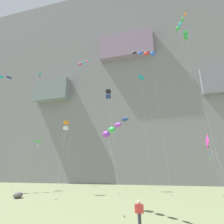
% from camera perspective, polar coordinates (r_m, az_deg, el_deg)
% --- Properties ---
extents(cliff_face, '(180.00, 33.55, 68.39)m').
position_cam_1_polar(cliff_face, '(72.49, 6.98, 7.55)').
color(cliff_face, gray).
rests_on(cliff_face, ground).
extents(boulder_foreground_right, '(1.70, 1.86, 0.77)m').
position_cam_1_polar(boulder_foreground_right, '(29.30, -27.06, -21.86)').
color(boulder_foreground_right, '#605B59').
rests_on(boulder_foreground_right, ground).
extents(spectator_watching_left, '(0.57, 0.24, 1.61)m').
position_cam_1_polar(spectator_watching_left, '(13.30, 8.42, -28.54)').
color(spectator_watching_left, '#38333D').
rests_on(spectator_watching_left, ground).
extents(kite_diamond_low_right, '(1.84, 1.48, 25.38)m').
position_cam_1_polar(kite_diamond_low_right, '(44.31, 9.11, 9.38)').
color(kite_diamond_low_right, teal).
rests_on(kite_diamond_low_right, ground).
extents(kite_windsock_mid_left, '(3.69, 4.28, 7.73)m').
position_cam_1_polar(kite_windsock_mid_left, '(17.70, -0.26, -5.69)').
color(kite_windsock_mid_left, purple).
rests_on(kite_windsock_mid_left, ground).
extents(kite_box_mid_center, '(2.42, 4.93, 11.30)m').
position_cam_1_polar(kite_box_mid_center, '(31.53, -14.04, -4.07)').
color(kite_box_mid_center, orange).
rests_on(kite_box_mid_center, ground).
extents(kite_delta_upper_right, '(2.13, 1.90, 30.46)m').
position_cam_1_polar(kite_delta_upper_right, '(59.06, -21.95, 9.60)').
color(kite_delta_upper_right, '#38B2D1').
rests_on(kite_delta_upper_right, ground).
extents(kite_windsock_high_right, '(3.11, 5.00, 32.01)m').
position_cam_1_polar(kite_windsock_high_right, '(43.30, 20.24, 23.93)').
color(kite_windsock_high_right, green).
rests_on(kite_windsock_high_right, ground).
extents(kite_windsock_high_center, '(5.43, 3.73, 27.14)m').
position_cam_1_polar(kite_windsock_high_center, '(40.20, 10.82, 17.35)').
color(kite_windsock_high_center, blue).
rests_on(kite_windsock_high_center, ground).
extents(kite_box_low_left, '(3.42, 4.56, 19.21)m').
position_cam_1_polar(kite_box_low_left, '(37.72, -1.15, 5.55)').
color(kite_box_low_left, black).
rests_on(kite_box_low_left, ground).
extents(kite_box_near_cliff, '(2.09, 3.86, 31.03)m').
position_cam_1_polar(kite_box_near_cliff, '(44.04, 21.84, 21.10)').
color(kite_box_near_cliff, green).
rests_on(kite_box_near_cliff, ground).
extents(kite_delta_mid_right, '(3.23, 3.59, 8.34)m').
position_cam_1_polar(kite_delta_mid_right, '(39.63, -21.77, -9.70)').
color(kite_delta_mid_right, green).
rests_on(kite_delta_mid_right, ground).
extents(kite_windsock_front_field, '(4.48, 4.61, 33.89)m').
position_cam_1_polar(kite_windsock_front_field, '(56.15, -8.92, 14.69)').
color(kite_windsock_front_field, '#CC3399').
rests_on(kite_windsock_front_field, ground).
extents(kite_diamond_far_left, '(2.19, 2.07, 7.15)m').
position_cam_1_polar(kite_diamond_far_left, '(21.76, 27.66, -8.61)').
color(kite_diamond_far_left, '#CC3399').
rests_on(kite_diamond_far_left, ground).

